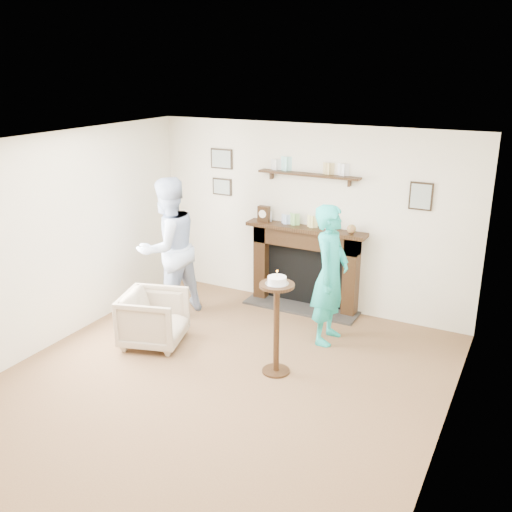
# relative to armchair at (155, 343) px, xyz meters

# --- Properties ---
(ground) EXTENTS (5.00, 5.00, 0.00)m
(ground) POSITION_rel_armchair_xyz_m (1.16, -0.52, 0.00)
(ground) COLOR brown
(ground) RESTS_ON ground
(room_shell) EXTENTS (4.54, 5.02, 2.52)m
(room_shell) POSITION_rel_armchair_xyz_m (1.16, 0.17, 1.62)
(room_shell) COLOR #EEE5CA
(room_shell) RESTS_ON ground
(armchair) EXTENTS (0.89, 0.87, 0.65)m
(armchair) POSITION_rel_armchair_xyz_m (0.00, 0.00, 0.00)
(armchair) COLOR tan
(armchair) RESTS_ON ground
(man) EXTENTS (0.95, 1.08, 1.86)m
(man) POSITION_rel_armchair_xyz_m (-0.35, 0.82, 0.00)
(man) COLOR #A8BDD2
(man) RESTS_ON ground
(woman) EXTENTS (0.42, 0.63, 1.70)m
(woman) POSITION_rel_armchair_xyz_m (1.82, 1.05, 0.00)
(woman) COLOR #20A4B7
(woman) RESTS_ON ground
(pedestal_table) EXTENTS (0.37, 0.37, 1.19)m
(pedestal_table) POSITION_rel_armchair_xyz_m (1.60, 0.06, 0.73)
(pedestal_table) COLOR black
(pedestal_table) RESTS_ON ground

